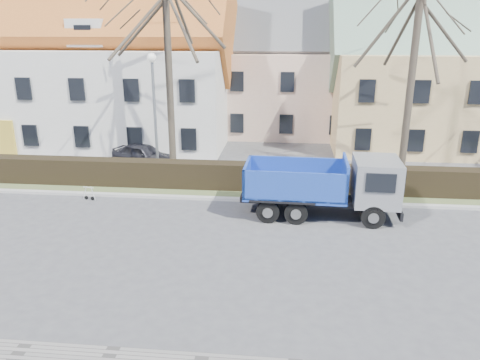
# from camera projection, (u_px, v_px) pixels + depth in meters

# --- Properties ---
(ground) EXTENTS (120.00, 120.00, 0.00)m
(ground) POSITION_uv_depth(u_px,v_px,m) (172.00, 243.00, 17.22)
(ground) COLOR #48484B
(curb_far) EXTENTS (80.00, 0.30, 0.12)m
(curb_far) POSITION_uv_depth(u_px,v_px,m) (196.00, 198.00, 21.55)
(curb_far) COLOR #A4A29E
(curb_far) RESTS_ON ground
(grass_strip) EXTENTS (80.00, 3.00, 0.10)m
(grass_strip) POSITION_uv_depth(u_px,v_px,m) (202.00, 187.00, 23.06)
(grass_strip) COLOR #505F35
(grass_strip) RESTS_ON ground
(hedge) EXTENTS (60.00, 0.90, 1.30)m
(hedge) POSITION_uv_depth(u_px,v_px,m) (201.00, 176.00, 22.68)
(hedge) COLOR black
(hedge) RESTS_ON ground
(building_white) EXTENTS (26.80, 10.80, 9.50)m
(building_white) POSITION_uv_depth(u_px,v_px,m) (39.00, 69.00, 32.10)
(building_white) COLOR silver
(building_white) RESTS_ON ground
(building_pink) EXTENTS (10.80, 8.80, 8.00)m
(building_pink) POSITION_uv_depth(u_px,v_px,m) (288.00, 77.00, 34.47)
(building_pink) COLOR #D5AD97
(building_pink) RESTS_ON ground
(building_yellow) EXTENTS (18.80, 10.80, 8.50)m
(building_yellow) POSITION_uv_depth(u_px,v_px,m) (473.00, 80.00, 30.40)
(building_yellow) COLOR tan
(building_yellow) RESTS_ON ground
(tree_1) EXTENTS (9.20, 9.20, 12.65)m
(tree_1) POSITION_uv_depth(u_px,v_px,m) (168.00, 53.00, 23.46)
(tree_1) COLOR #3C3429
(tree_1) RESTS_ON ground
(tree_2) EXTENTS (8.00, 8.00, 11.00)m
(tree_2) POSITION_uv_depth(u_px,v_px,m) (412.00, 72.00, 22.56)
(tree_2) COLOR #3C3429
(tree_2) RESTS_ON ground
(dump_truck) EXTENTS (6.65, 2.65, 2.63)m
(dump_truck) POSITION_uv_depth(u_px,v_px,m) (316.00, 186.00, 19.30)
(dump_truck) COLOR #163698
(dump_truck) RESTS_ON ground
(streetlight) EXTENTS (0.51, 0.51, 6.47)m
(streetlight) POSITION_uv_depth(u_px,v_px,m) (155.00, 119.00, 23.05)
(streetlight) COLOR gray
(streetlight) RESTS_ON ground
(cart_frame) EXTENTS (0.84, 0.58, 0.70)m
(cart_frame) POSITION_uv_depth(u_px,v_px,m) (85.00, 192.00, 21.42)
(cart_frame) COLOR silver
(cart_frame) RESTS_ON ground
(parked_car_a) EXTENTS (4.04, 2.74, 1.28)m
(parked_car_a) POSITION_uv_depth(u_px,v_px,m) (143.00, 155.00, 26.55)
(parked_car_a) COLOR #212128
(parked_car_a) RESTS_ON ground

